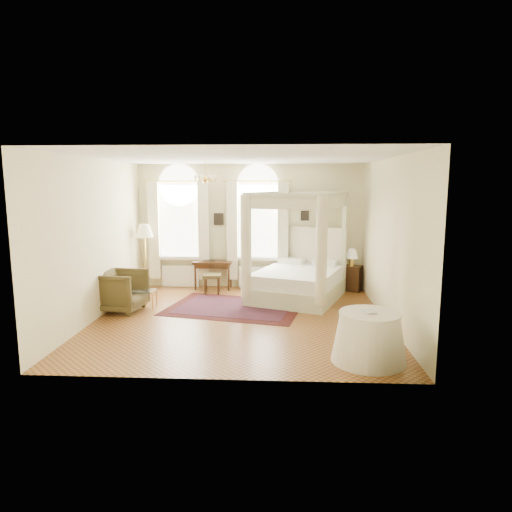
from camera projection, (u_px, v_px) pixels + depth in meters
The scene contains 18 objects.
ground at pixel (241, 319), 9.52m from camera, with size 6.00×6.00×0.00m, color #995A2C.
room_walls at pixel (240, 224), 9.21m from camera, with size 6.00×6.00×6.00m.
window_left at pixel (179, 233), 12.22m from camera, with size 1.62×0.27×3.29m.
window_right at pixel (258, 233), 12.11m from camera, with size 1.62×0.27×3.29m.
chandelier at pixel (205, 178), 10.30m from camera, with size 0.51×0.45×0.50m.
wall_pictures at pixel (254, 218), 12.15m from camera, with size 2.54×0.03×0.39m.
canopy_bed at pixel (297, 275), 11.06m from camera, with size 2.62×2.88×2.59m.
nightstand at pixel (352, 278), 11.99m from camera, with size 0.46×0.42×0.66m, color #36200E.
nightstand_lamp at pixel (352, 255), 11.85m from camera, with size 0.31×0.31×0.46m.
writing_desk at pixel (213, 265), 12.14m from camera, with size 1.02×0.54×0.76m.
laptop at pixel (210, 261), 12.10m from camera, with size 0.35×0.23×0.03m, color black.
stool at pixel (212, 277), 11.63m from camera, with size 0.48×0.48×0.51m.
armchair at pixel (121, 291), 10.04m from camera, with size 0.97×1.00×0.91m, color #42381C.
coffee_table at pixel (143, 292), 10.30m from camera, with size 0.60×0.42×0.41m.
floor_lamp at pixel (144, 234), 11.76m from camera, with size 0.45×0.45×1.75m.
oriental_rug at pixel (234, 307), 10.36m from camera, with size 3.32×2.68×0.01m.
side_table at pixel (369, 337), 7.18m from camera, with size 1.17×1.17×0.80m.
book at pixel (364, 312), 7.11m from camera, with size 0.18×0.24×0.02m, color black.
Camera 1 is at (0.82, -9.17, 2.79)m, focal length 32.00 mm.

